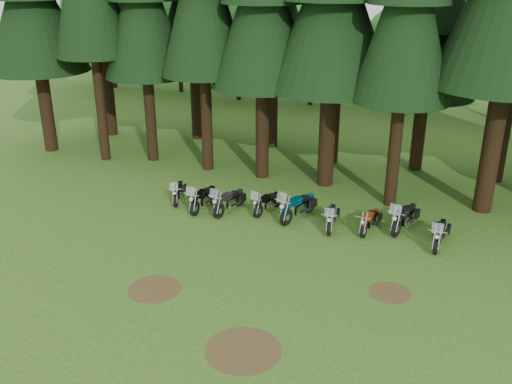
% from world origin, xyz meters
% --- Properties ---
extents(ground, '(120.00, 120.00, 0.00)m').
position_xyz_m(ground, '(0.00, 0.00, 0.00)').
color(ground, '#316119').
rests_on(ground, ground).
extents(pine_back_4, '(4.94, 4.94, 13.78)m').
position_xyz_m(pine_back_4, '(4.04, 13.25, 8.25)').
color(pine_back_4, black).
rests_on(pine_back_4, ground).
extents(decid_0, '(8.00, 7.78, 10.00)m').
position_xyz_m(decid_0, '(-22.10, 25.26, 5.90)').
color(decid_0, black).
rests_on(decid_0, ground).
extents(decid_1, '(7.91, 7.69, 9.88)m').
position_xyz_m(decid_1, '(-15.99, 25.76, 5.83)').
color(decid_1, black).
rests_on(decid_1, ground).
extents(decid_2, '(6.72, 6.53, 8.40)m').
position_xyz_m(decid_2, '(-10.43, 24.78, 4.95)').
color(decid_2, black).
rests_on(decid_2, ground).
extents(decid_3, '(6.12, 5.95, 7.65)m').
position_xyz_m(decid_3, '(-4.71, 25.13, 4.51)').
color(decid_3, black).
rests_on(decid_3, ground).
extents(decid_4, '(5.93, 5.76, 7.41)m').
position_xyz_m(decid_4, '(1.58, 26.32, 4.37)').
color(decid_4, black).
rests_on(decid_4, ground).
extents(decid_5, '(8.45, 8.21, 10.56)m').
position_xyz_m(decid_5, '(8.29, 25.71, 6.23)').
color(decid_5, black).
rests_on(decid_5, ground).
extents(dirt_patch_0, '(1.80, 1.80, 0.01)m').
position_xyz_m(dirt_patch_0, '(-3.00, -2.00, 0.01)').
color(dirt_patch_0, '#4C3D1E').
rests_on(dirt_patch_0, ground).
extents(dirt_patch_1, '(1.40, 1.40, 0.01)m').
position_xyz_m(dirt_patch_1, '(4.50, 0.50, 0.01)').
color(dirt_patch_1, '#4C3D1E').
rests_on(dirt_patch_1, ground).
extents(dirt_patch_2, '(2.20, 2.20, 0.01)m').
position_xyz_m(dirt_patch_2, '(1.00, -4.00, 0.01)').
color(dirt_patch_2, '#4C3D1E').
rests_on(dirt_patch_2, ground).
extents(motorcycle_0, '(0.85, 1.96, 1.25)m').
position_xyz_m(motorcycle_0, '(-5.75, 5.05, 0.42)').
color(motorcycle_0, black).
rests_on(motorcycle_0, ground).
extents(motorcycle_1, '(0.47, 2.28, 1.43)m').
position_xyz_m(motorcycle_1, '(-4.28, 4.63, 0.48)').
color(motorcycle_1, black).
rests_on(motorcycle_1, ground).
extents(motorcycle_2, '(0.78, 2.27, 1.43)m').
position_xyz_m(motorcycle_2, '(-3.08, 4.73, 0.48)').
color(motorcycle_2, black).
rests_on(motorcycle_2, ground).
extents(motorcycle_3, '(0.77, 2.02, 1.28)m').
position_xyz_m(motorcycle_3, '(-1.50, 5.28, 0.43)').
color(motorcycle_3, black).
rests_on(motorcycle_3, ground).
extents(motorcycle_4, '(1.11, 2.46, 1.58)m').
position_xyz_m(motorcycle_4, '(-0.05, 5.09, 0.53)').
color(motorcycle_4, black).
rests_on(motorcycle_4, ground).
extents(motorcycle_5, '(0.54, 2.09, 1.31)m').
position_xyz_m(motorcycle_5, '(1.49, 4.69, 0.44)').
color(motorcycle_5, black).
rests_on(motorcycle_5, ground).
extents(motorcycle_6, '(0.44, 1.99, 0.81)m').
position_xyz_m(motorcycle_6, '(3.03, 4.97, 0.41)').
color(motorcycle_6, black).
rests_on(motorcycle_6, ground).
extents(motorcycle_7, '(0.91, 2.38, 1.51)m').
position_xyz_m(motorcycle_7, '(4.33, 5.59, 0.50)').
color(motorcycle_7, black).
rests_on(motorcycle_7, ground).
extents(motorcycle_8, '(0.48, 2.22, 1.39)m').
position_xyz_m(motorcycle_8, '(5.79, 4.60, 0.47)').
color(motorcycle_8, black).
rests_on(motorcycle_8, ground).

